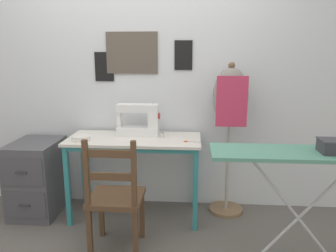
% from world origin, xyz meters
% --- Properties ---
extents(ground_plane, '(14.00, 14.00, 0.00)m').
position_xyz_m(ground_plane, '(0.00, 0.00, 0.00)').
color(ground_plane, '#5B5651').
extents(wall_back, '(10.00, 0.07, 2.55)m').
position_xyz_m(wall_back, '(-0.00, 0.59, 1.28)').
color(wall_back, silver).
rests_on(wall_back, ground_plane).
extents(sewing_table, '(1.19, 0.53, 0.76)m').
position_xyz_m(sewing_table, '(0.00, 0.25, 0.66)').
color(sewing_table, silver).
rests_on(sewing_table, ground_plane).
extents(sewing_machine, '(0.39, 0.16, 0.31)m').
position_xyz_m(sewing_machine, '(0.04, 0.36, 0.89)').
color(sewing_machine, white).
rests_on(sewing_machine, sewing_table).
extents(fabric_bowl, '(0.16, 0.16, 0.04)m').
position_xyz_m(fabric_bowl, '(-0.45, 0.14, 0.78)').
color(fabric_bowl, silver).
rests_on(fabric_bowl, sewing_table).
extents(scissors, '(0.15, 0.06, 0.01)m').
position_xyz_m(scissors, '(0.50, 0.16, 0.76)').
color(scissors, silver).
rests_on(scissors, sewing_table).
extents(thread_spool_near_machine, '(0.03, 0.03, 0.04)m').
position_xyz_m(thread_spool_near_machine, '(0.25, 0.30, 0.78)').
color(thread_spool_near_machine, silver).
rests_on(thread_spool_near_machine, sewing_table).
extents(wooden_chair, '(0.40, 0.38, 0.92)m').
position_xyz_m(wooden_chair, '(-0.05, -0.30, 0.43)').
color(wooden_chair, '#513823').
rests_on(wooden_chair, ground_plane).
extents(filing_cabinet, '(0.41, 0.55, 0.70)m').
position_xyz_m(filing_cabinet, '(-0.94, 0.27, 0.35)').
color(filing_cabinet, '#4C4C51').
rests_on(filing_cabinet, ground_plane).
extents(dress_form, '(0.32, 0.32, 1.43)m').
position_xyz_m(dress_form, '(0.86, 0.41, 1.03)').
color(dress_form, '#846647').
rests_on(dress_form, ground_plane).
extents(ironing_board, '(1.18, 0.34, 0.90)m').
position_xyz_m(ironing_board, '(1.23, -0.51, 0.85)').
color(ironing_board, '#518E7A').
rests_on(ironing_board, ground_plane).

